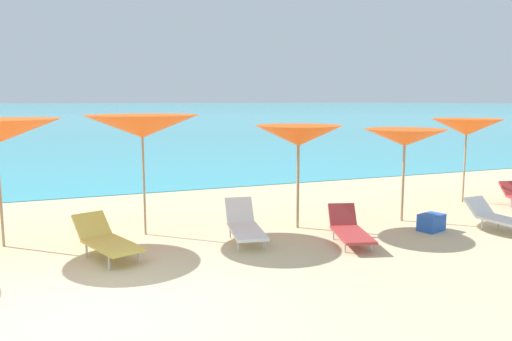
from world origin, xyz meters
name	(u,v)px	position (x,y,z in m)	size (l,w,h in m)	color
ground_plane	(71,191)	(0.00, 10.00, -0.15)	(50.00, 100.00, 0.30)	beige
ocean_water	(57,106)	(0.00, 227.96, 0.01)	(650.00, 440.00, 0.02)	#38B7CC
umbrella_5	(142,126)	(1.22, 3.59, 2.12)	(2.16, 2.16, 2.34)	#9E7F59
umbrella_6	(298,136)	(4.23, 2.96, 1.90)	(1.82, 1.82, 2.11)	#9E7F59
umbrella_7	(405,138)	(6.61, 2.65, 1.82)	(1.88, 1.88, 2.00)	#9E7F59
umbrella_8	(467,127)	(9.36, 3.72, 1.93)	(1.78, 1.78, 2.15)	#9E7F59
lounge_chair_3	(245,225)	(2.88, 2.46, 0.30)	(0.82, 1.69, 0.69)	white
lounge_chair_4	(106,239)	(0.38, 2.35, 0.31)	(1.09, 1.70, 0.65)	#D8BF4C
lounge_chair_6	(502,218)	(7.90, 1.19, 0.28)	(0.62, 1.59, 0.58)	white
lounge_chair_9	(349,229)	(4.62, 1.60, 0.26)	(0.92, 1.53, 0.62)	#A53333
cooler_box	(431,222)	(6.62, 1.74, 0.17)	(0.50, 0.36, 0.34)	blue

